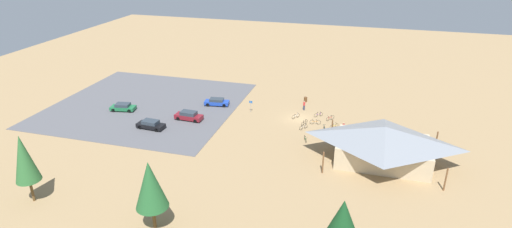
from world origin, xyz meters
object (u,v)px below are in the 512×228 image
at_px(bicycle_purple_edge_south, 318,115).
at_px(bicycle_green_yard_center, 305,139).
at_px(bicycle_black_lone_west, 304,123).
at_px(car_maroon_end_stall, 189,116).
at_px(bicycle_orange_edge_north, 315,122).
at_px(visitor_crossing_yard, 304,105).
at_px(car_blue_inner_stall, 217,102).
at_px(trash_bin, 306,99).
at_px(visitor_by_pavilion, 343,127).
at_px(car_black_back_corner, 151,124).
at_px(bicycle_red_near_sign, 330,118).
at_px(car_green_second_row, 123,107).
at_px(pine_west, 24,159).
at_px(bicycle_white_yard_front, 296,116).
at_px(bicycle_yellow_yard_right, 334,126).
at_px(bicycle_blue_lone_east, 322,133).
at_px(bicycle_teal_near_porch, 324,128).
at_px(bike_pavilion, 384,142).
at_px(lot_sign, 251,105).
at_px(pine_mideast, 343,218).
at_px(pine_far_west, 150,185).
at_px(bicycle_silver_front_row, 303,127).

distance_m(bicycle_purple_edge_south, bicycle_green_yard_center, 9.69).
relative_size(bicycle_black_lone_west, car_maroon_end_stall, 0.34).
relative_size(bicycle_orange_edge_north, visitor_crossing_yard, 1.05).
xyz_separation_m(bicycle_purple_edge_south, car_blue_inner_stall, (18.35, 0.07, 0.35)).
bearing_deg(car_maroon_end_stall, bicycle_purple_edge_south, -160.28).
bearing_deg(trash_bin, visitor_by_pavilion, 124.72).
bearing_deg(car_black_back_corner, bicycle_black_lone_west, -160.75).
height_order(bicycle_red_near_sign, bicycle_green_yard_center, bicycle_red_near_sign).
height_order(bicycle_purple_edge_south, car_green_second_row, car_green_second_row).
distance_m(trash_bin, pine_west, 47.04).
xyz_separation_m(bicycle_purple_edge_south, bicycle_white_yard_front, (3.57, 1.73, 0.02)).
distance_m(trash_bin, bicycle_yellow_yard_right, 11.91).
bearing_deg(bicycle_blue_lone_east, bicycle_teal_near_porch, -94.41).
bearing_deg(trash_bin, bicycle_black_lone_west, 98.54).
xyz_separation_m(bike_pavilion, bicycle_teal_near_porch, (8.69, -7.62, -2.57)).
distance_m(car_blue_inner_stall, visitor_by_pavilion, 23.47).
distance_m(lot_sign, bicycle_purple_edge_south, 11.70).
distance_m(bicycle_teal_near_porch, bicycle_orange_edge_north, 2.65).
relative_size(pine_mideast, bicycle_purple_edge_south, 4.79).
relative_size(pine_far_west, bicycle_green_yard_center, 4.81).
bearing_deg(trash_bin, lot_sign, 41.96).
bearing_deg(visitor_crossing_yard, bicycle_silver_front_row, 99.09).
xyz_separation_m(pine_far_west, bicycle_red_near_sign, (-14.61, -32.76, -4.87)).
relative_size(bicycle_yellow_yard_right, car_maroon_end_stall, 0.27).
distance_m(pine_west, bicycle_green_yard_center, 36.82).
relative_size(bicycle_silver_front_row, visitor_by_pavilion, 0.80).
relative_size(bicycle_blue_lone_east, bicycle_silver_front_row, 1.16).
relative_size(bike_pavilion, car_maroon_end_stall, 3.20).
distance_m(bicycle_black_lone_west, car_green_second_row, 31.67).
relative_size(bicycle_red_near_sign, car_black_back_corner, 0.30).
bearing_deg(bicycle_teal_near_porch, bicycle_green_yard_center, 62.55).
xyz_separation_m(bicycle_red_near_sign, visitor_by_pavilion, (-2.48, 4.13, 0.52)).
distance_m(bike_pavilion, car_blue_inner_stall, 31.53).
bearing_deg(bicycle_purple_edge_south, bicycle_red_near_sign, 154.34).
bearing_deg(bicycle_silver_front_row, pine_mideast, 107.01).
xyz_separation_m(bike_pavilion, bicycle_black_lone_west, (12.09, -8.92, -2.58)).
xyz_separation_m(lot_sign, visitor_by_pavilion, (-16.14, 3.79, -0.52)).
xyz_separation_m(bike_pavilion, lot_sign, (21.94, -11.56, -1.55)).
xyz_separation_m(trash_bin, bicycle_black_lone_west, (-1.52, 10.13, -0.08)).
bearing_deg(visitor_crossing_yard, car_blue_inner_stall, 8.24).
height_order(bicycle_orange_edge_north, bicycle_yellow_yard_right, bicycle_orange_edge_north).
relative_size(bicycle_purple_edge_south, bicycle_yellow_yard_right, 1.02).
bearing_deg(bicycle_silver_front_row, bicycle_teal_near_porch, -173.19).
bearing_deg(pine_west, bicycle_white_yard_front, -128.18).
bearing_deg(car_green_second_row, bicycle_white_yard_front, -170.26).
xyz_separation_m(bicycle_teal_near_porch, car_black_back_corner, (26.62, 6.81, 0.35)).
distance_m(bike_pavilion, car_maroon_end_stall, 31.47).
height_order(bicycle_white_yard_front, bicycle_black_lone_west, bicycle_white_yard_front).
distance_m(bicycle_white_yard_front, car_green_second_row, 30.14).
distance_m(pine_west, bicycle_purple_edge_south, 44.05).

